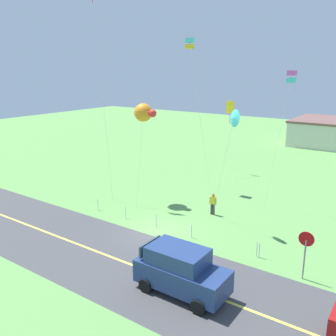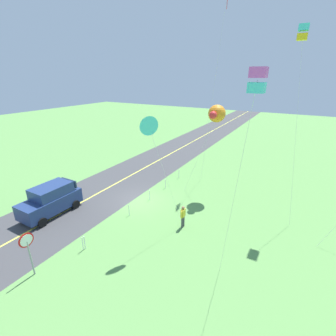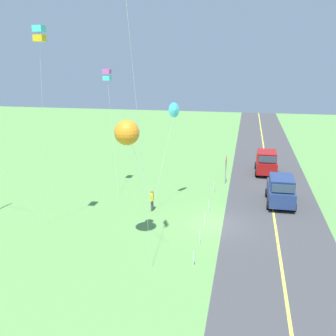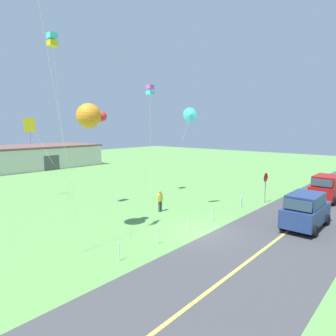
# 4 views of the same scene
# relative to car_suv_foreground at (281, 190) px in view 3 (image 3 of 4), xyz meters

# --- Properties ---
(ground_plane) EXTENTS (120.00, 120.00, 0.10)m
(ground_plane) POSITION_rel_car_suv_foreground_xyz_m (-4.86, 4.58, -1.20)
(ground_plane) COLOR #60994C
(asphalt_road) EXTENTS (120.00, 7.00, 0.00)m
(asphalt_road) POSITION_rel_car_suv_foreground_xyz_m (-4.86, 0.58, -1.15)
(asphalt_road) COLOR #424244
(asphalt_road) RESTS_ON ground
(road_centre_stripe) EXTENTS (120.00, 0.16, 0.00)m
(road_centre_stripe) POSITION_rel_car_suv_foreground_xyz_m (-4.86, 0.58, -1.15)
(road_centre_stripe) COLOR #E5E04C
(road_centre_stripe) RESTS_ON asphalt_road
(car_suv_foreground) EXTENTS (4.40, 2.12, 2.24)m
(car_suv_foreground) POSITION_rel_car_suv_foreground_xyz_m (0.00, 0.00, 0.00)
(car_suv_foreground) COLOR navy
(car_suv_foreground) RESTS_ON ground
(car_parked_east_near) EXTENTS (4.40, 2.12, 2.24)m
(car_parked_east_near) POSITION_rel_car_suv_foreground_xyz_m (8.60, 0.77, 0.00)
(car_parked_east_near) COLOR maroon
(car_parked_east_near) RESTS_ON ground
(stop_sign) EXTENTS (0.76, 0.08, 2.56)m
(stop_sign) POSITION_rel_car_suv_foreground_xyz_m (4.42, 4.48, 0.65)
(stop_sign) COLOR gray
(stop_sign) RESTS_ON ground
(person_adult_near) EXTENTS (0.58, 0.22, 1.60)m
(person_adult_near) POSITION_rel_car_suv_foreground_xyz_m (-3.32, 9.41, -0.29)
(person_adult_near) COLOR #3F3F47
(person_adult_near) RESTS_ON ground
(kite_red_low) EXTENTS (2.48, 1.75, 7.83)m
(kite_red_low) POSITION_rel_car_suv_foreground_xyz_m (-1.39, 8.10, 6.10)
(kite_red_low) COLOR silver
(kite_red_low) RESTS_ON ground
(kite_blue_mid) EXTENTS (1.25, 1.19, 10.12)m
(kite_blue_mid) POSITION_rel_car_suv_foreground_xyz_m (0.22, 13.83, 8.51)
(kite_blue_mid) COLOR silver
(kite_blue_mid) RESTS_ON ground
(kite_yellow_high) EXTENTS (1.74, 1.69, 12.68)m
(kite_yellow_high) POSITION_rel_car_suv_foreground_xyz_m (-8.58, 14.49, 11.05)
(kite_yellow_high) COLOR silver
(kite_yellow_high) RESTS_ON ground
(kite_pink_drift) EXTENTS (1.90, 2.94, 7.68)m
(kite_pink_drift) POSITION_rel_car_suv_foreground_xyz_m (-9.41, 9.26, 5.83)
(kite_pink_drift) COLOR silver
(kite_pink_drift) RESTS_ON ground
(fence_post_0) EXTENTS (0.05, 0.05, 0.90)m
(fence_post_0) POSITION_rel_car_suv_foreground_xyz_m (-10.77, 5.28, -0.70)
(fence_post_0) COLOR silver
(fence_post_0) RESTS_ON ground
(fence_post_1) EXTENTS (0.05, 0.05, 0.90)m
(fence_post_1) POSITION_rel_car_suv_foreground_xyz_m (-8.03, 5.28, -0.70)
(fence_post_1) COLOR silver
(fence_post_1) RESTS_ON ground
(fence_post_2) EXTENTS (0.05, 0.05, 0.90)m
(fence_post_2) POSITION_rel_car_suv_foreground_xyz_m (-5.35, 5.28, -0.70)
(fence_post_2) COLOR silver
(fence_post_2) RESTS_ON ground
(fence_post_3) EXTENTS (0.05, 0.05, 0.90)m
(fence_post_3) POSITION_rel_car_suv_foreground_xyz_m (-2.61, 5.28, -0.70)
(fence_post_3) COLOR silver
(fence_post_3) RESTS_ON ground
(fence_post_4) EXTENTS (0.05, 0.05, 0.90)m
(fence_post_4) POSITION_rel_car_suv_foreground_xyz_m (1.67, 5.28, -0.70)
(fence_post_4) COLOR silver
(fence_post_4) RESTS_ON ground
(fence_post_5) EXTENTS (0.05, 0.05, 0.90)m
(fence_post_5) POSITION_rel_car_suv_foreground_xyz_m (1.81, 5.28, -0.70)
(fence_post_5) COLOR silver
(fence_post_5) RESTS_ON ground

